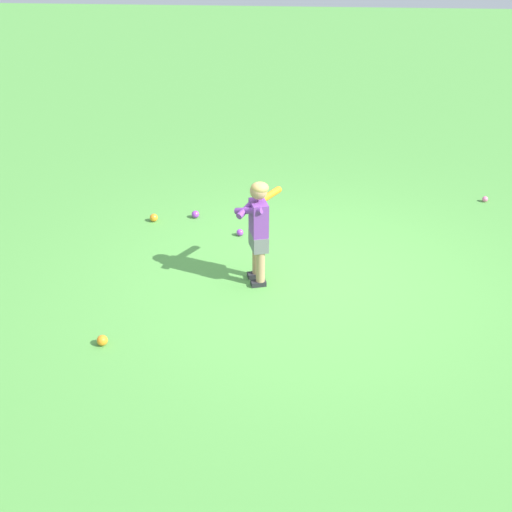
% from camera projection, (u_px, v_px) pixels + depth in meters
% --- Properties ---
extents(ground_plane, '(40.00, 40.00, 0.00)m').
position_uv_depth(ground_plane, '(306.00, 277.00, 6.89)').
color(ground_plane, '#519942').
extents(child_batter, '(0.45, 0.55, 1.08)m').
position_uv_depth(child_batter, '(258.00, 223.00, 6.51)').
color(child_batter, '#232328').
rests_on(child_batter, ground).
extents(play_ball_far_left, '(0.10, 0.10, 0.10)m').
position_uv_depth(play_ball_far_left, '(154.00, 218.00, 8.06)').
color(play_ball_far_left, orange).
rests_on(play_ball_far_left, ground).
extents(play_ball_near_batter, '(0.08, 0.08, 0.08)m').
position_uv_depth(play_ball_near_batter, '(240.00, 232.00, 7.72)').
color(play_ball_near_batter, purple).
rests_on(play_ball_near_batter, ground).
extents(play_ball_far_right, '(0.07, 0.07, 0.07)m').
position_uv_depth(play_ball_far_right, '(485.00, 199.00, 8.59)').
color(play_ball_far_right, pink).
rests_on(play_ball_far_right, ground).
extents(play_ball_center_lawn, '(0.10, 0.10, 0.10)m').
position_uv_depth(play_ball_center_lawn, '(102.00, 340.00, 5.81)').
color(play_ball_center_lawn, orange).
rests_on(play_ball_center_lawn, ground).
extents(play_ball_by_bucket, '(0.09, 0.09, 0.09)m').
position_uv_depth(play_ball_by_bucket, '(195.00, 214.00, 8.15)').
color(play_ball_by_bucket, purple).
rests_on(play_ball_by_bucket, ground).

